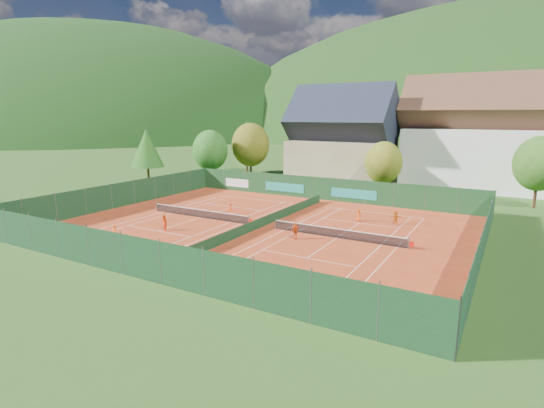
% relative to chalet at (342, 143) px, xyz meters
% --- Properties ---
extents(ground, '(600.00, 600.00, 0.00)m').
position_rel_chalet_xyz_m(ground, '(3.00, -30.00, -6.64)').
color(ground, '#274C17').
rests_on(ground, ground).
extents(clay_pad, '(40.00, 32.00, 0.01)m').
position_rel_chalet_xyz_m(clay_pad, '(3.00, -30.00, -6.62)').
color(clay_pad, '#AA3719').
rests_on(clay_pad, ground).
extents(court_markings_left, '(11.03, 23.83, 0.00)m').
position_rel_chalet_xyz_m(court_markings_left, '(-5.00, -30.00, -6.61)').
color(court_markings_left, white).
rests_on(court_markings_left, ground).
extents(court_markings_right, '(11.03, 23.83, 0.00)m').
position_rel_chalet_xyz_m(court_markings_right, '(11.00, -30.00, -6.61)').
color(court_markings_right, white).
rests_on(court_markings_right, ground).
extents(tennis_net_left, '(13.30, 0.10, 1.02)m').
position_rel_chalet_xyz_m(tennis_net_left, '(-4.85, -30.00, -6.12)').
color(tennis_net_left, '#59595B').
rests_on(tennis_net_left, ground).
extents(tennis_net_right, '(13.30, 0.10, 1.02)m').
position_rel_chalet_xyz_m(tennis_net_right, '(11.15, -30.00, -6.12)').
color(tennis_net_right, '#59595B').
rests_on(tennis_net_right, ground).
extents(court_divider, '(0.03, 28.80, 1.00)m').
position_rel_chalet_xyz_m(court_divider, '(3.00, -30.00, -6.12)').
color(court_divider, '#14381D').
rests_on(court_divider, ground).
extents(fence_north, '(40.00, 0.10, 3.00)m').
position_rel_chalet_xyz_m(fence_north, '(2.54, -14.01, -5.16)').
color(fence_north, '#15391B').
rests_on(fence_north, ground).
extents(fence_south, '(40.00, 0.04, 3.00)m').
position_rel_chalet_xyz_m(fence_south, '(3.00, -46.00, -5.12)').
color(fence_south, '#12321A').
rests_on(fence_south, ground).
extents(fence_west, '(0.04, 32.00, 3.00)m').
position_rel_chalet_xyz_m(fence_west, '(-17.00, -30.00, -5.12)').
color(fence_west, '#153B1E').
rests_on(fence_west, ground).
extents(fence_east, '(0.09, 32.00, 3.00)m').
position_rel_chalet_xyz_m(fence_east, '(23.00, -29.95, -5.14)').
color(fence_east, '#153C23').
rests_on(fence_east, ground).
extents(chalet, '(16.20, 12.00, 16.00)m').
position_rel_chalet_xyz_m(chalet, '(0.00, 0.00, 0.00)').
color(chalet, tan).
rests_on(chalet, ground).
extents(hotel_block_a, '(21.60, 11.00, 17.25)m').
position_rel_chalet_xyz_m(hotel_block_a, '(19.00, 6.00, 0.76)').
color(hotel_block_a, silver).
rests_on(hotel_block_a, ground).
extents(tree_west_front, '(5.72, 5.72, 8.69)m').
position_rel_chalet_xyz_m(tree_west_front, '(-19.00, -10.00, -1.23)').
color(tree_west_front, '#442E18').
rests_on(tree_west_front, ground).
extents(tree_west_mid, '(6.44, 6.44, 9.78)m').
position_rel_chalet_xyz_m(tree_west_mid, '(-15.00, -4.00, -0.56)').
color(tree_west_mid, '#402817').
rests_on(tree_west_mid, ground).
extents(tree_west_back, '(5.60, 5.60, 10.00)m').
position_rel_chalet_xyz_m(tree_west_back, '(-21.00, 4.00, 0.11)').
color(tree_west_back, '#472C19').
rests_on(tree_west_back, ground).
extents(tree_center, '(5.01, 5.01, 7.60)m').
position_rel_chalet_xyz_m(tree_center, '(9.00, -8.00, -1.91)').
color(tree_center, '#473119').
rests_on(tree_center, ground).
extents(tree_east_front, '(5.72, 5.72, 8.69)m').
position_rel_chalet_xyz_m(tree_east_front, '(27.00, -6.00, -1.23)').
color(tree_east_front, '#4A2D1A').
rests_on(tree_east_front, ground).
extents(tree_west_side, '(5.04, 5.04, 9.00)m').
position_rel_chalet_xyz_m(tree_west_side, '(-25.00, -18.00, -0.56)').
color(tree_west_side, '#4C311B').
rests_on(tree_west_side, ground).
extents(mountain_backdrop, '(820.00, 530.00, 242.00)m').
position_rel_chalet_xyz_m(mountain_backdrop, '(31.54, 203.48, -46.26)').
color(mountain_backdrop, black).
rests_on(mountain_backdrop, ground).
extents(ball_hopper, '(0.34, 0.34, 0.80)m').
position_rel_chalet_xyz_m(ball_hopper, '(15.13, -42.50, -6.07)').
color(ball_hopper, slate).
rests_on(ball_hopper, ground).
extents(loose_ball_0, '(0.07, 0.07, 0.07)m').
position_rel_chalet_xyz_m(loose_ball_0, '(-5.87, -36.69, -6.59)').
color(loose_ball_0, '#CCD833').
rests_on(loose_ball_0, ground).
extents(loose_ball_1, '(0.07, 0.07, 0.07)m').
position_rel_chalet_xyz_m(loose_ball_1, '(10.20, -39.40, -6.59)').
color(loose_ball_1, '#CCD833').
rests_on(loose_ball_1, ground).
extents(loose_ball_2, '(0.07, 0.07, 0.07)m').
position_rel_chalet_xyz_m(loose_ball_2, '(4.29, -28.95, -6.59)').
color(loose_ball_2, '#CCD833').
rests_on(loose_ball_2, ground).
extents(loose_ball_3, '(0.07, 0.07, 0.07)m').
position_rel_chalet_xyz_m(loose_ball_3, '(-3.40, -22.63, -6.59)').
color(loose_ball_3, '#CCD833').
rests_on(loose_ball_3, ground).
extents(player_left_near, '(0.61, 0.50, 1.46)m').
position_rel_chalet_xyz_m(player_left_near, '(-5.92, -40.74, -5.90)').
color(player_left_near, '#FA5E16').
rests_on(player_left_near, ground).
extents(player_left_mid, '(0.96, 0.88, 1.58)m').
position_rel_chalet_xyz_m(player_left_mid, '(-4.60, -35.92, -5.83)').
color(player_left_mid, '#FF5016').
rests_on(player_left_mid, ground).
extents(player_left_far, '(0.86, 0.58, 1.23)m').
position_rel_chalet_xyz_m(player_left_far, '(-3.14, -26.82, -6.01)').
color(player_left_far, '#EF5015').
rests_on(player_left_far, ground).
extents(player_right_near, '(0.83, 0.97, 1.57)m').
position_rel_chalet_xyz_m(player_right_near, '(7.81, -32.15, -5.84)').
color(player_right_near, '#E45514').
rests_on(player_right_near, ground).
extents(player_right_far_a, '(0.70, 0.53, 1.29)m').
position_rel_chalet_xyz_m(player_right_far_a, '(10.67, -22.87, -5.98)').
color(player_right_far_a, '#DD4A13').
rests_on(player_right_far_a, ground).
extents(player_right_far_b, '(1.35, 0.46, 1.44)m').
position_rel_chalet_xyz_m(player_right_far_b, '(14.37, -22.27, -5.90)').
color(player_right_far_b, '#D56312').
rests_on(player_right_far_b, ground).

